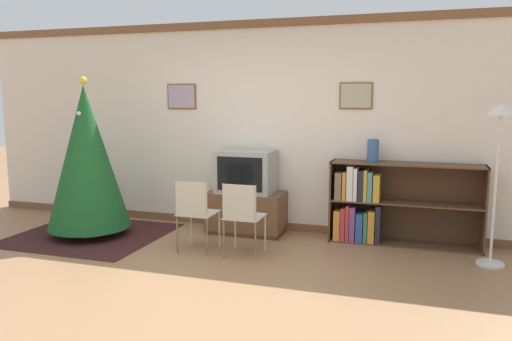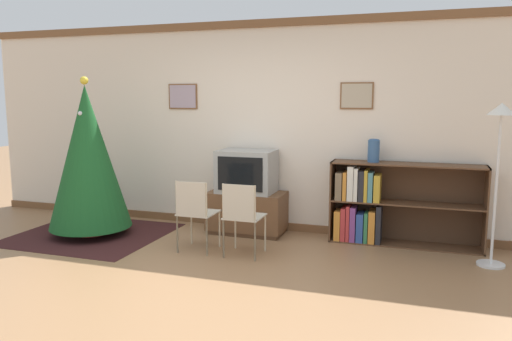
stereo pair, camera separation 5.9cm
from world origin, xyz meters
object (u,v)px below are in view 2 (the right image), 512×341
at_px(bookshelf, 378,205).
at_px(christmas_tree, 88,157).
at_px(tv_console, 247,212).
at_px(vase, 374,150).
at_px(folding_chair_left, 195,211).
at_px(television, 247,171).
at_px(standing_lamp, 499,142).
at_px(folding_chair_right, 242,215).

bearing_deg(bookshelf, christmas_tree, -167.15).
bearing_deg(tv_console, vase, 3.53).
height_order(folding_chair_left, vase, vase).
distance_m(bookshelf, vase, 0.66).
xyz_separation_m(christmas_tree, vase, (3.40, 0.81, 0.12)).
height_order(tv_console, television, television).
distance_m(christmas_tree, television, 1.99).
relative_size(television, folding_chair_left, 0.86).
bearing_deg(standing_lamp, television, 172.16).
xyz_separation_m(folding_chair_left, standing_lamp, (3.11, 0.55, 0.82)).
bearing_deg(folding_chair_right, folding_chair_left, 180.00).
xyz_separation_m(tv_console, vase, (1.55, 0.10, 0.84)).
distance_m(christmas_tree, folding_chair_left, 1.66).
relative_size(television, bookshelf, 0.41).
height_order(christmas_tree, standing_lamp, christmas_tree).
height_order(christmas_tree, bookshelf, christmas_tree).
height_order(bookshelf, standing_lamp, standing_lamp).
xyz_separation_m(christmas_tree, folding_chair_right, (2.12, -0.23, -0.52)).
relative_size(vase, standing_lamp, 0.16).
bearing_deg(vase, christmas_tree, -166.64).
distance_m(christmas_tree, folding_chair_right, 2.20).
xyz_separation_m(tv_console, folding_chair_right, (0.28, -0.94, 0.21)).
bearing_deg(vase, standing_lamp, -20.97).
relative_size(tv_console, folding_chair_right, 1.18).
relative_size(tv_console, folding_chair_left, 1.18).
distance_m(tv_console, folding_chair_left, 1.00).
bearing_deg(folding_chair_right, christmas_tree, 173.81).
xyz_separation_m(christmas_tree, standing_lamp, (4.67, 0.32, 0.30)).
bearing_deg(folding_chair_left, christmas_tree, 171.64).
height_order(christmas_tree, folding_chair_left, christmas_tree).
relative_size(television, folding_chair_right, 0.86).
relative_size(christmas_tree, bookshelf, 1.13).
bearing_deg(television, standing_lamp, -7.84).
relative_size(television, vase, 2.60).
bearing_deg(standing_lamp, folding_chair_left, -169.95).
bearing_deg(folding_chair_right, tv_console, 106.47).
bearing_deg(bookshelf, vase, 169.93).
relative_size(folding_chair_right, standing_lamp, 0.49).
bearing_deg(folding_chair_right, television, 106.52).
distance_m(tv_console, standing_lamp, 3.03).
distance_m(christmas_tree, vase, 3.50).
distance_m(television, bookshelf, 1.67).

